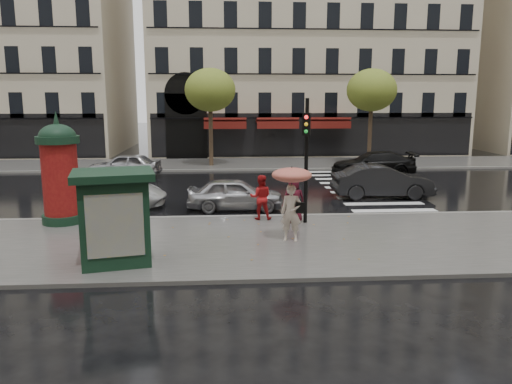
{
  "coord_description": "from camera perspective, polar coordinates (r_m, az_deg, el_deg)",
  "views": [
    {
      "loc": [
        -1.21,
        -16.11,
        4.71
      ],
      "look_at": [
        -0.03,
        1.5,
        1.35
      ],
      "focal_mm": 35.0,
      "sensor_mm": 36.0,
      "label": 1
    }
  ],
  "objects": [
    {
      "name": "near_kerb",
      "position": [
        19.7,
        -0.2,
        -2.85
      ],
      "size": [
        90.0,
        0.25,
        0.14
      ],
      "primitive_type": "cube",
      "color": "slate",
      "rests_on": "ground"
    },
    {
      "name": "woman_umbrella",
      "position": [
        15.98,
        4.09,
        0.06
      ],
      "size": [
        1.28,
        1.28,
        2.47
      ],
      "color": "beige",
      "rests_on": "near_sidewalk"
    },
    {
      "name": "tree_far_right",
      "position": [
        35.61,
        13.08,
        11.23
      ],
      "size": [
        3.4,
        3.4,
        6.64
      ],
      "color": "#38281C",
      "rests_on": "ground"
    },
    {
      "name": "far_sidewalk",
      "position": [
        35.44,
        -1.85,
        3.22
      ],
      "size": [
        90.0,
        6.0,
        0.12
      ],
      "primitive_type": "cube",
      "color": "#474744",
      "rests_on": "ground"
    },
    {
      "name": "man_burgundy",
      "position": [
        18.51,
        4.33,
        -0.91
      ],
      "size": [
        0.85,
        0.57,
        1.71
      ],
      "primitive_type": "imported",
      "rotation": [
        0.0,
        0.0,
        3.17
      ],
      "color": "#490E1B",
      "rests_on": "near_sidewalk"
    },
    {
      "name": "car_black",
      "position": [
        31.28,
        13.25,
        3.18
      ],
      "size": [
        5.2,
        2.41,
        1.47
      ],
      "primitive_type": "imported",
      "rotation": [
        0.0,
        0.0,
        -1.64
      ],
      "color": "black",
      "rests_on": "ground"
    },
    {
      "name": "far_kerb",
      "position": [
        32.47,
        -1.66,
        2.55
      ],
      "size": [
        90.0,
        0.25,
        0.14
      ],
      "primitive_type": "cube",
      "color": "slate",
      "rests_on": "ground"
    },
    {
      "name": "ground",
      "position": [
        16.83,
        0.45,
        -5.48
      ],
      "size": [
        160.0,
        160.0,
        0.0
      ],
      "primitive_type": "plane",
      "color": "black",
      "rests_on": "ground"
    },
    {
      "name": "woman_red",
      "position": [
        18.94,
        0.54,
        -0.61
      ],
      "size": [
        0.88,
        0.71,
        1.71
      ],
      "primitive_type": "imported",
      "rotation": [
        0.0,
        0.0,
        3.07
      ],
      "color": "#AB1517",
      "rests_on": "near_sidewalk"
    },
    {
      "name": "bldg_far_corner",
      "position": [
        47.14,
        5.28,
        18.77
      ],
      "size": [
        26.0,
        14.0,
        22.9
      ],
      "color": "#B7A88C",
      "rests_on": "ground"
    },
    {
      "name": "car_darkgrey",
      "position": [
        24.47,
        14.22,
        1.19
      ],
      "size": [
        4.75,
        1.74,
        1.55
      ],
      "primitive_type": "imported",
      "rotation": [
        0.0,
        0.0,
        1.55
      ],
      "color": "black",
      "rests_on": "ground"
    },
    {
      "name": "newsstand",
      "position": [
        14.41,
        -15.84,
        -2.67
      ],
      "size": [
        2.5,
        2.24,
        2.61
      ],
      "color": "black",
      "rests_on": "near_sidewalk"
    },
    {
      "name": "morris_column",
      "position": [
        19.62,
        -21.52,
        2.35
      ],
      "size": [
        1.53,
        1.53,
        4.12
      ],
      "color": "black",
      "rests_on": "near_sidewalk"
    },
    {
      "name": "near_sidewalk",
      "position": [
        16.33,
        0.58,
        -5.77
      ],
      "size": [
        90.0,
        7.0,
        0.12
      ],
      "primitive_type": "cube",
      "color": "#474744",
      "rests_on": "ground"
    },
    {
      "name": "zebra_crossing",
      "position": [
        27.11,
        11.65,
        0.55
      ],
      "size": [
        3.6,
        11.75,
        0.01
      ],
      "primitive_type": "cube",
      "color": "silver",
      "rests_on": "ground"
    },
    {
      "name": "traffic_light",
      "position": [
        18.17,
        5.77,
        4.96
      ],
      "size": [
        0.33,
        0.45,
        4.56
      ],
      "color": "black",
      "rests_on": "near_sidewalk"
    },
    {
      "name": "tree_far_left",
      "position": [
        34.12,
        -5.27,
        11.49
      ],
      "size": [
        3.4,
        3.4,
        6.64
      ],
      "color": "#38281C",
      "rests_on": "ground"
    },
    {
      "name": "car_white",
      "position": [
        22.47,
        -16.19,
        -0.05
      ],
      "size": [
        4.78,
        2.29,
        1.31
      ],
      "primitive_type": "imported",
      "rotation": [
        0.0,
        0.0,
        1.55
      ],
      "color": "silver",
      "rests_on": "ground"
    },
    {
      "name": "car_silver",
      "position": [
        21.11,
        -2.39,
        -0.22
      ],
      "size": [
        4.08,
        1.73,
        1.38
      ],
      "primitive_type": "imported",
      "rotation": [
        0.0,
        0.0,
        1.54
      ],
      "color": "#A7A7AC",
      "rests_on": "ground"
    },
    {
      "name": "car_far_silver",
      "position": [
        30.79,
        -14.76,
        2.98
      ],
      "size": [
        4.46,
        2.28,
        1.45
      ],
      "primitive_type": "imported",
      "rotation": [
        0.0,
        0.0,
        -1.71
      ],
      "color": "#9C9CA0",
      "rests_on": "ground"
    }
  ]
}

